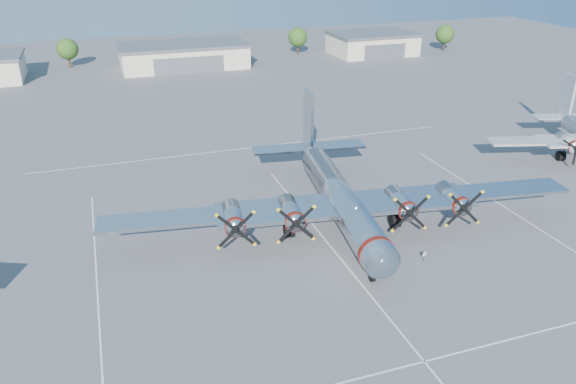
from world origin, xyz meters
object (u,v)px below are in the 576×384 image
object	(u,v)px
tree_west	(67,49)
info_placard	(424,255)
hangar_east	(372,43)
tree_far_east	(445,34)
tree_east	(298,37)
hangar_center	(184,55)
main_bomber_b29	(337,222)

from	to	relation	value
tree_west	info_placard	distance (m)	105.17
hangar_east	tree_far_east	world-z (taller)	tree_far_east
hangar_east	tree_west	world-z (taller)	tree_west
tree_east	tree_far_east	distance (m)	38.83
hangar_center	tree_far_east	bearing A→B (deg)	-1.65
tree_far_east	tree_west	bearing A→B (deg)	173.86
info_placard	tree_west	bearing A→B (deg)	83.32
hangar_east	main_bomber_b29	distance (m)	93.89
tree_west	tree_east	world-z (taller)	same
tree_west	tree_far_east	xyz separation A→B (m)	(93.00, -10.00, 0.00)
hangar_east	tree_east	distance (m)	19.04
tree_far_east	tree_east	bearing A→B (deg)	168.11
hangar_center	info_placard	xyz separation A→B (m)	(7.23, -92.01, -2.05)
tree_west	main_bomber_b29	xyz separation A→B (m)	(27.64, -90.20, -4.22)
tree_west	tree_east	xyz separation A→B (m)	(55.00, -2.00, 0.00)
main_bomber_b29	tree_west	bearing A→B (deg)	114.86
tree_far_east	hangar_center	bearing A→B (deg)	178.35
hangar_center	main_bomber_b29	distance (m)	82.25
tree_west	info_placard	bearing A→B (deg)	-72.14
tree_far_east	info_placard	bearing A→B (deg)	-124.02
hangar_east	tree_far_east	distance (m)	20.15
hangar_east	tree_west	size ratio (longest dim) A/B	3.10
tree_east	hangar_east	bearing A→B (deg)	-18.54
tree_far_east	main_bomber_b29	xyz separation A→B (m)	(-65.36, -80.20, -4.22)
hangar_center	tree_east	distance (m)	30.64
hangar_center	tree_east	size ratio (longest dim) A/B	4.31
hangar_center	tree_west	bearing A→B (deg)	162.18
hangar_east	main_bomber_b29	bearing A→B (deg)	-118.90
tree_east	main_bomber_b29	world-z (taller)	tree_east
hangar_center	tree_west	distance (m)	26.30
hangar_east	tree_west	distance (m)	73.46
hangar_center	main_bomber_b29	bearing A→B (deg)	-88.16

